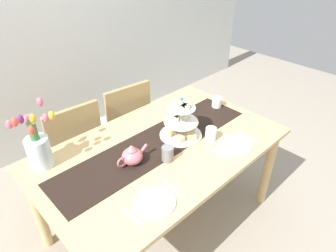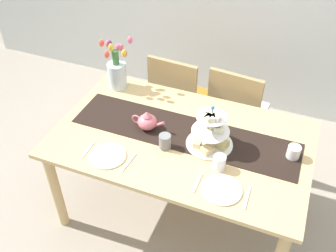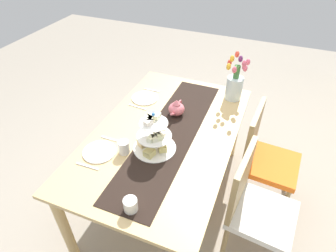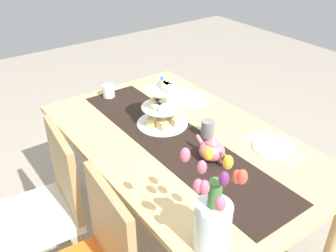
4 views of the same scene
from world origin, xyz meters
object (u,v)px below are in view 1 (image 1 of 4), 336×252
object	(u,v)px
chair_left	(73,147)
fork_left	(133,217)
dinner_plate_right	(235,145)
chair_right	(124,123)
tiered_cake_stand	(182,124)
mug_grey	(168,153)
knife_right	(247,137)
dinner_plate_left	(155,202)
knife_left	(174,189)
mug_white_text	(211,134)
teapot	(132,156)
tulip_vase	(38,147)
fork_right	(222,155)
dining_table	(161,158)
cream_jug	(217,102)

from	to	relation	value
chair_left	fork_left	size ratio (longest dim) A/B	6.07
fork_left	dinner_plate_right	distance (m)	0.87
chair_right	tiered_cake_stand	xyz separation A→B (m)	(-0.02, -0.74, 0.34)
fork_left	mug_grey	bearing A→B (deg)	25.28
chair_right	knife_right	world-z (taller)	chair_right
dinner_plate_right	knife_right	xyz separation A→B (m)	(0.15, 0.00, -0.00)
dinner_plate_left	fork_left	distance (m)	0.15
dinner_plate_left	knife_right	size ratio (longest dim) A/B	1.35
knife_left	mug_white_text	bearing A→B (deg)	17.12
chair_right	mug_white_text	bearing A→B (deg)	-84.28
teapot	chair_right	bearing A→B (deg)	58.16
chair_right	dinner_plate_left	size ratio (longest dim) A/B	3.96
knife_left	knife_right	world-z (taller)	same
tiered_cake_stand	fork_left	xyz separation A→B (m)	(-0.70, -0.34, -0.10)
teapot	dinner_plate_left	world-z (taller)	teapot
teapot	knife_right	xyz separation A→B (m)	(0.76, -0.34, -0.06)
tulip_vase	knife_left	bearing A→B (deg)	-58.22
chair_left	mug_white_text	world-z (taller)	chair_left
mug_grey	mug_white_text	xyz separation A→B (m)	(0.37, -0.05, -0.00)
fork_right	knife_right	bearing A→B (deg)	0.00
tulip_vase	knife_right	bearing A→B (deg)	-31.28
fork_right	mug_grey	xyz separation A→B (m)	(-0.29, 0.21, 0.05)
dining_table	mug_white_text	xyz separation A→B (m)	(0.30, -0.18, 0.14)
tiered_cake_stand	cream_jug	size ratio (longest dim) A/B	3.58
tulip_vase	mug_grey	xyz separation A→B (m)	(0.59, -0.50, -0.09)
tiered_cake_stand	teapot	world-z (taller)	tiered_cake_stand
fork_right	teapot	bearing A→B (deg)	144.04
chair_right	tulip_vase	world-z (taller)	tulip_vase
fork_left	mug_grey	distance (m)	0.49
teapot	fork_right	size ratio (longest dim) A/B	1.59
dining_table	chair_left	xyz separation A→B (m)	(-0.30, 0.73, -0.15)
fork_left	dinner_plate_left	bearing A→B (deg)	0.00
dining_table	knife_left	xyz separation A→B (m)	(-0.22, -0.34, 0.10)
dining_table	dinner_plate_right	bearing A→B (deg)	-42.73
teapot	knife_right	distance (m)	0.83
tiered_cake_stand	fork_right	distance (m)	0.35
dinner_plate_left	fork_left	world-z (taller)	dinner_plate_left
tiered_cake_stand	knife_right	world-z (taller)	tiered_cake_stand
dining_table	fork_right	size ratio (longest dim) A/B	11.08
dinner_plate_left	dinner_plate_right	xyz separation A→B (m)	(0.73, 0.00, 0.00)
teapot	knife_left	size ratio (longest dim) A/B	1.40
chair_left	fork_right	size ratio (longest dim) A/B	6.07
chair_left	knife_right	size ratio (longest dim) A/B	5.35
dinner_plate_right	tiered_cake_stand	bearing A→B (deg)	117.55
fork_left	fork_right	xyz separation A→B (m)	(0.73, 0.00, 0.00)
dinner_plate_left	fork_right	size ratio (longest dim) A/B	1.53
fork_left	knife_left	bearing A→B (deg)	0.00
fork_left	teapot	bearing A→B (deg)	52.21
mug_white_text	mug_grey	bearing A→B (deg)	172.40
tiered_cake_stand	mug_white_text	xyz separation A→B (m)	(0.11, -0.18, -0.05)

